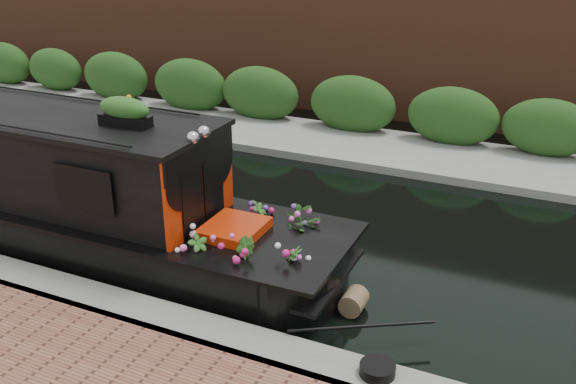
% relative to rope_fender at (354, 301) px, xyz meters
% --- Properties ---
extents(ground, '(80.00, 80.00, 0.00)m').
position_rel_rope_fender_xyz_m(ground, '(-2.58, 1.87, -0.15)').
color(ground, black).
rests_on(ground, ground).
extents(near_bank_coping, '(40.00, 0.60, 0.50)m').
position_rel_rope_fender_xyz_m(near_bank_coping, '(-2.58, -1.43, -0.15)').
color(near_bank_coping, slate).
rests_on(near_bank_coping, ground).
extents(far_bank_path, '(40.00, 2.40, 0.34)m').
position_rel_rope_fender_xyz_m(far_bank_path, '(-2.58, 6.07, -0.15)').
color(far_bank_path, gray).
rests_on(far_bank_path, ground).
extents(far_hedge, '(40.00, 1.10, 2.80)m').
position_rel_rope_fender_xyz_m(far_hedge, '(-2.58, 6.97, -0.15)').
color(far_hedge, '#214818').
rests_on(far_hedge, ground).
extents(far_brick_wall, '(40.00, 1.00, 8.00)m').
position_rel_rope_fender_xyz_m(far_brick_wall, '(-2.58, 9.07, -0.15)').
color(far_brick_wall, brown).
rests_on(far_brick_wall, ground).
extents(rope_fender, '(0.31, 0.36, 0.31)m').
position_rel_rope_fender_xyz_m(rope_fender, '(0.00, 0.00, 0.00)').
color(rope_fender, brown).
rests_on(rope_fender, ground).
extents(coiled_mooring_rope, '(0.39, 0.39, 0.12)m').
position_rel_rope_fender_xyz_m(coiled_mooring_rope, '(0.74, -1.37, 0.16)').
color(coiled_mooring_rope, black).
rests_on(coiled_mooring_rope, near_bank_coping).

